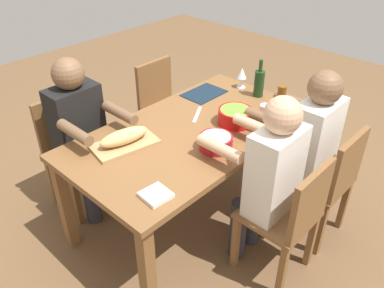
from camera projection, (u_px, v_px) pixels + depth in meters
ground_plane at (192, 213)px, 3.01m from camera, size 8.00×8.00×0.00m
dining_table at (192, 141)px, 2.65m from camera, size 1.68×0.93×0.74m
chair_near_left at (163, 104)px, 3.48m from camera, size 0.40×0.40×0.85m
chair_far_center at (291, 215)px, 2.29m from camera, size 0.40×0.40×0.85m
diner_far_center at (268, 173)px, 2.28m from camera, size 0.41×0.53×1.20m
chair_far_left at (328, 179)px, 2.58m from camera, size 0.40×0.40×0.85m
diner_far_left at (308, 142)px, 2.57m from camera, size 0.41×0.53×1.20m
chair_near_right at (72, 146)px, 2.91m from camera, size 0.40×0.40×0.85m
diner_near_right at (81, 130)px, 2.69m from camera, size 0.41×0.53×1.20m
serving_bowl_salad at (235, 115)px, 2.65m from camera, size 0.23×0.23×0.10m
serving_bowl_pasta at (216, 141)px, 2.40m from camera, size 0.21×0.21×0.09m
cutting_board at (125, 144)px, 2.44m from camera, size 0.44×0.29×0.02m
bread_loaf at (124, 137)px, 2.41m from camera, size 0.34×0.17×0.09m
wine_bottle at (259, 83)px, 2.98m from camera, size 0.08×0.08×0.29m
beer_bottle at (281, 101)px, 2.72m from camera, size 0.06×0.06×0.22m
wine_glass at (242, 74)px, 3.10m from camera, size 0.08×0.08×0.17m
placemat_near_left at (204, 93)px, 3.06m from camera, size 0.32×0.23×0.01m
cup_far_left at (265, 111)px, 2.74m from camera, size 0.08×0.08×0.09m
carving_knife at (197, 115)px, 2.77m from camera, size 0.21×0.14×0.01m
napkin_stack at (156, 195)px, 2.04m from camera, size 0.15×0.15×0.02m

